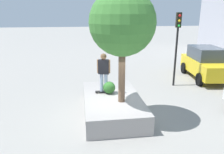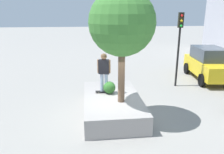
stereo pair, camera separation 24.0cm
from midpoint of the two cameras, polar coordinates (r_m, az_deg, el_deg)
The scene contains 8 objects.
ground_plane at distance 9.92m, azimuth 1.02°, elevation -10.04°, with size 120.00×120.00×0.00m, color gray.
planter_ledge at distance 10.14m, azimuth 0.68°, elevation -7.01°, with size 4.51×2.48×0.78m, color gray.
plaza_tree at distance 8.73m, azimuth 3.41°, elevation 13.59°, with size 2.60×2.60×4.53m.
boxwood_shrub at distance 10.24m, azimuth -0.00°, elevation -2.72°, with size 0.56×0.56×0.56m, color #2D6628.
skateboard at distance 10.40m, azimuth -1.37°, elevation -3.74°, with size 0.24×0.81×0.07m.
skateboarder at distance 10.09m, azimuth -1.41°, elevation 1.85°, with size 0.31×0.59×1.79m.
taxi_cab at distance 16.27m, azimuth 24.03°, elevation 3.20°, with size 4.81×2.61×2.14m.
traffic_light_median at distance 13.71m, azimuth 17.44°, elevation 9.76°, with size 0.36×0.31×4.39m.
Camera 2 is at (8.81, -1.07, 4.43)m, focal length 35.55 mm.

